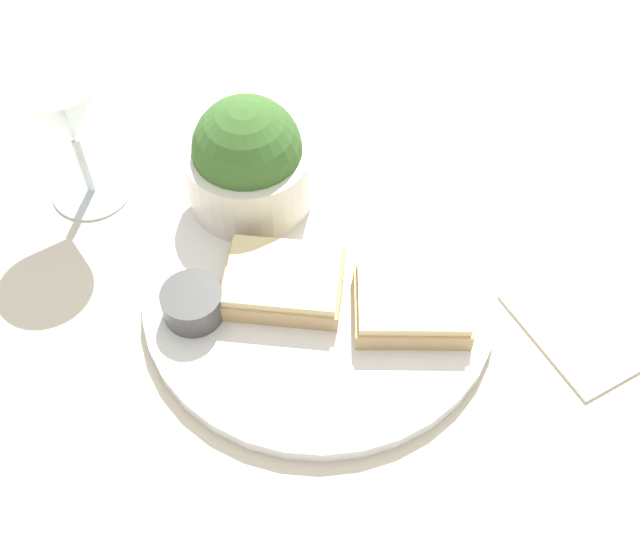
{
  "coord_description": "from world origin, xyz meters",
  "views": [
    {
      "loc": [
        -0.15,
        -0.36,
        0.57
      ],
      "look_at": [
        0.0,
        0.0,
        0.03
      ],
      "focal_mm": 45.0,
      "sensor_mm": 36.0,
      "label": 1
    }
  ],
  "objects": [
    {
      "name": "napkin",
      "position": [
        0.2,
        -0.11,
        0.0
      ],
      "size": [
        0.13,
        0.13,
        0.01
      ],
      "color": "beige",
      "rests_on": "ground_plane"
    },
    {
      "name": "cheese_toast_far",
      "position": [
        0.06,
        -0.05,
        0.03
      ],
      "size": [
        0.12,
        0.11,
        0.03
      ],
      "color": "tan",
      "rests_on": "dinner_plate"
    },
    {
      "name": "salad_bowl",
      "position": [
        -0.02,
        0.12,
        0.06
      ],
      "size": [
        0.11,
        0.11,
        0.11
      ],
      "color": "silver",
      "rests_on": "dinner_plate"
    },
    {
      "name": "cheese_toast_near",
      "position": [
        -0.03,
        0.01,
        0.03
      ],
      "size": [
        0.12,
        0.11,
        0.03
      ],
      "color": "tan",
      "rests_on": "dinner_plate"
    },
    {
      "name": "dinner_plate",
      "position": [
        0.0,
        0.0,
        0.01
      ],
      "size": [
        0.3,
        0.3,
        0.01
      ],
      "color": "white",
      "rests_on": "ground_plane"
    },
    {
      "name": "wine_glass",
      "position": [
        -0.15,
        0.2,
        0.1
      ],
      "size": [
        0.09,
        0.09,
        0.14
      ],
      "color": "silver",
      "rests_on": "ground_plane"
    },
    {
      "name": "ground_plane",
      "position": [
        0.0,
        0.0,
        0.0
      ],
      "size": [
        4.0,
        4.0,
        0.0
      ],
      "primitive_type": "plane",
      "color": "beige"
    },
    {
      "name": "sauce_ramekin",
      "position": [
        -0.11,
        0.02,
        0.03
      ],
      "size": [
        0.05,
        0.05,
        0.03
      ],
      "color": "#4C4C4C",
      "rests_on": "dinner_plate"
    }
  ]
}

